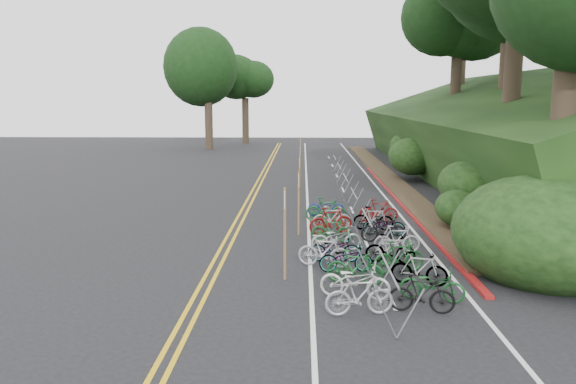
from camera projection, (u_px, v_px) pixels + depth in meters
name	position (u px, v px, depth m)	size (l,w,h in m)	color
ground	(277.00, 275.00, 16.90)	(120.00, 120.00, 0.00)	black
road_markings	(300.00, 209.00, 26.83)	(7.47, 80.00, 0.01)	gold
red_curb	(400.00, 202.00, 28.57)	(0.25, 28.00, 0.10)	maroon
embankment	(499.00, 142.00, 34.91)	(14.30, 48.14, 9.11)	black
bike_rack_front	(387.00, 278.00, 13.74)	(1.16, 3.31, 1.21)	gray
bike_racks_rest	(345.00, 183.00, 29.50)	(1.14, 23.00, 1.17)	gray
signpost_near	(285.00, 228.00, 16.20)	(0.08, 0.40, 2.74)	brown
signposts_rest	(300.00, 170.00, 30.45)	(0.08, 18.40, 2.50)	brown
bike_front	(324.00, 251.00, 17.61)	(1.70, 0.48, 1.02)	#9E9EA3
bike_valet	(363.00, 241.00, 19.02)	(3.35, 13.50, 1.07)	#9E9EA3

